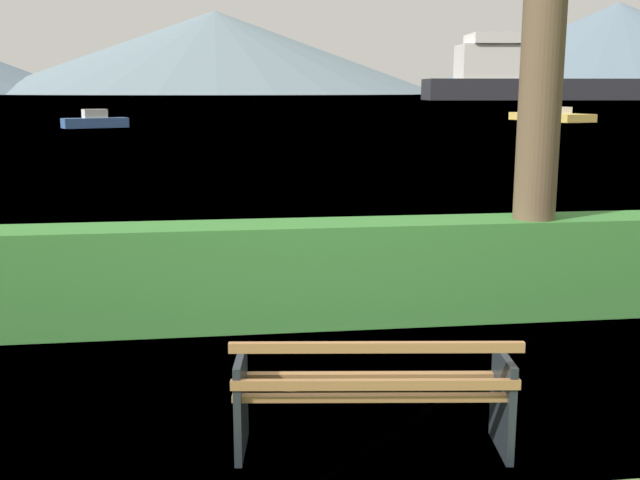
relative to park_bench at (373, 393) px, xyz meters
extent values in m
plane|color=#4C6B33|center=(0.01, 0.06, -0.43)|extent=(1400.00, 1400.00, 0.00)
plane|color=#6B8EA3|center=(0.01, 309.43, -0.43)|extent=(620.00, 620.00, 0.00)
cube|color=olive|center=(-0.02, -0.13, 0.02)|extent=(1.84, 0.30, 0.04)
cube|color=olive|center=(0.01, 0.06, 0.02)|extent=(1.84, 0.30, 0.04)
cube|color=olive|center=(0.03, 0.25, 0.02)|extent=(1.84, 0.30, 0.04)
cube|color=olive|center=(-0.03, -0.20, 0.14)|extent=(1.84, 0.28, 0.06)
cube|color=olive|center=(-0.03, -0.25, 0.40)|extent=(1.84, 0.28, 0.06)
cube|color=#1E2328|center=(-0.87, 0.15, -0.09)|extent=(0.11, 0.51, 0.68)
cube|color=#1E2328|center=(0.88, -0.07, -0.09)|extent=(0.11, 0.51, 0.68)
cube|color=#387A33|center=(0.01, 2.97, 0.10)|extent=(12.92, 0.67, 1.07)
cylinder|color=brown|center=(2.34, 2.91, 2.23)|extent=(0.44, 0.44, 5.32)
cube|color=#232328|center=(98.21, 183.18, 2.23)|extent=(92.74, 21.87, 5.33)
cube|color=silver|center=(68.93, 185.89, 9.16)|extent=(17.59, 13.59, 8.52)
cube|color=silver|center=(68.93, 185.89, 14.75)|extent=(12.77, 14.48, 2.66)
cube|color=gold|center=(25.79, 54.07, -0.12)|extent=(4.42, 8.06, 0.62)
cube|color=silver|center=(25.79, 54.07, 0.44)|extent=(2.52, 3.11, 0.51)
cube|color=#335693|center=(-8.86, 47.20, -0.11)|extent=(4.31, 2.82, 0.64)
cube|color=beige|center=(-8.86, 47.20, 0.49)|extent=(1.72, 1.40, 0.57)
cone|color=slate|center=(0.01, 562.96, 28.82)|extent=(324.18, 324.18, 58.49)
cone|color=slate|center=(309.15, 566.17, 34.23)|extent=(315.99, 315.99, 69.31)
camera|label=1|loc=(-0.99, -4.67, 1.98)|focal=42.58mm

